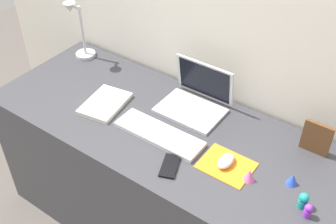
{
  "coord_description": "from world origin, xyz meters",
  "views": [
    {
      "loc": [
        0.83,
        -1.15,
        1.98
      ],
      "look_at": [
        0.01,
        0.0,
        0.83
      ],
      "focal_mm": 44.67,
      "sensor_mm": 36.0,
      "label": 1
    }
  ],
  "objects_px": {
    "laptop": "(197,97)",
    "toy_figurine_blue": "(292,179)",
    "picture_frame": "(316,138)",
    "toy_figurine_teal": "(303,200)",
    "notebook_pad": "(105,103)",
    "toy_figurine_purple": "(308,211)",
    "cell_phone": "(170,166)",
    "toy_figurine_pink": "(249,175)",
    "keyboard": "(159,134)",
    "mouse": "(226,161)",
    "desk_lamp": "(79,32)"
  },
  "relations": [
    {
      "from": "laptop",
      "to": "toy_figurine_blue",
      "type": "xyz_separation_m",
      "value": [
        0.56,
        -0.2,
        -0.03
      ]
    },
    {
      "from": "picture_frame",
      "to": "toy_figurine_teal",
      "type": "distance_m",
      "value": 0.31
    },
    {
      "from": "notebook_pad",
      "to": "toy_figurine_purple",
      "type": "height_order",
      "value": "toy_figurine_purple"
    },
    {
      "from": "cell_phone",
      "to": "notebook_pad",
      "type": "distance_m",
      "value": 0.51
    },
    {
      "from": "laptop",
      "to": "toy_figurine_purple",
      "type": "height_order",
      "value": "laptop"
    },
    {
      "from": "picture_frame",
      "to": "toy_figurine_pink",
      "type": "height_order",
      "value": "picture_frame"
    },
    {
      "from": "keyboard",
      "to": "toy_figurine_pink",
      "type": "height_order",
      "value": "toy_figurine_pink"
    },
    {
      "from": "toy_figurine_teal",
      "to": "toy_figurine_blue",
      "type": "xyz_separation_m",
      "value": [
        -0.07,
        0.08,
        -0.01
      ]
    },
    {
      "from": "keyboard",
      "to": "notebook_pad",
      "type": "xyz_separation_m",
      "value": [
        -0.34,
        0.03,
        0.0
      ]
    },
    {
      "from": "mouse",
      "to": "laptop",
      "type": "bearing_deg",
      "value": 139.77
    },
    {
      "from": "cell_phone",
      "to": "toy_figurine_blue",
      "type": "xyz_separation_m",
      "value": [
        0.44,
        0.2,
        0.02
      ]
    },
    {
      "from": "notebook_pad",
      "to": "toy_figurine_pink",
      "type": "height_order",
      "value": "toy_figurine_pink"
    },
    {
      "from": "mouse",
      "to": "toy_figurine_purple",
      "type": "height_order",
      "value": "toy_figurine_purple"
    },
    {
      "from": "notebook_pad",
      "to": "picture_frame",
      "type": "distance_m",
      "value": 0.97
    },
    {
      "from": "keyboard",
      "to": "picture_frame",
      "type": "relative_size",
      "value": 2.73
    },
    {
      "from": "toy_figurine_teal",
      "to": "picture_frame",
      "type": "bearing_deg",
      "value": 103.02
    },
    {
      "from": "laptop",
      "to": "toy_figurine_purple",
      "type": "bearing_deg",
      "value": -25.04
    },
    {
      "from": "toy_figurine_blue",
      "to": "notebook_pad",
      "type": "bearing_deg",
      "value": -176.96
    },
    {
      "from": "mouse",
      "to": "cell_phone",
      "type": "xyz_separation_m",
      "value": [
        -0.18,
        -0.14,
        -0.02
      ]
    },
    {
      "from": "notebook_pad",
      "to": "laptop",
      "type": "bearing_deg",
      "value": 25.25
    },
    {
      "from": "mouse",
      "to": "toy_figurine_blue",
      "type": "distance_m",
      "value": 0.27
    },
    {
      "from": "toy_figurine_teal",
      "to": "notebook_pad",
      "type": "bearing_deg",
      "value": 178.14
    },
    {
      "from": "cell_phone",
      "to": "toy_figurine_teal",
      "type": "height_order",
      "value": "toy_figurine_teal"
    },
    {
      "from": "toy_figurine_pink",
      "to": "desk_lamp",
      "type": "bearing_deg",
      "value": 166.67
    },
    {
      "from": "keyboard",
      "to": "toy_figurine_blue",
      "type": "height_order",
      "value": "toy_figurine_blue"
    },
    {
      "from": "laptop",
      "to": "toy_figurine_purple",
      "type": "distance_m",
      "value": 0.73
    },
    {
      "from": "picture_frame",
      "to": "toy_figurine_blue",
      "type": "bearing_deg",
      "value": -90.91
    },
    {
      "from": "mouse",
      "to": "desk_lamp",
      "type": "distance_m",
      "value": 1.1
    },
    {
      "from": "mouse",
      "to": "toy_figurine_pink",
      "type": "distance_m",
      "value": 0.12
    },
    {
      "from": "toy_figurine_teal",
      "to": "toy_figurine_pink",
      "type": "bearing_deg",
      "value": 179.31
    },
    {
      "from": "laptop",
      "to": "notebook_pad",
      "type": "xyz_separation_m",
      "value": [
        -0.36,
        -0.25,
        -0.04
      ]
    },
    {
      "from": "cell_phone",
      "to": "toy_figurine_purple",
      "type": "distance_m",
      "value": 0.55
    },
    {
      "from": "mouse",
      "to": "toy_figurine_pink",
      "type": "height_order",
      "value": "toy_figurine_pink"
    },
    {
      "from": "desk_lamp",
      "to": "toy_figurine_purple",
      "type": "xyz_separation_m",
      "value": [
        1.42,
        -0.31,
        -0.13
      ]
    },
    {
      "from": "picture_frame",
      "to": "toy_figurine_purple",
      "type": "distance_m",
      "value": 0.35
    },
    {
      "from": "notebook_pad",
      "to": "toy_figurine_purple",
      "type": "relative_size",
      "value": 4.04
    },
    {
      "from": "laptop",
      "to": "keyboard",
      "type": "bearing_deg",
      "value": -94.3
    },
    {
      "from": "cell_phone",
      "to": "toy_figurine_teal",
      "type": "distance_m",
      "value": 0.52
    },
    {
      "from": "keyboard",
      "to": "cell_phone",
      "type": "xyz_separation_m",
      "value": [
        0.15,
        -0.13,
        -0.01
      ]
    },
    {
      "from": "picture_frame",
      "to": "toy_figurine_teal",
      "type": "relative_size",
      "value": 2.27
    },
    {
      "from": "desk_lamp",
      "to": "toy_figurine_purple",
      "type": "height_order",
      "value": "desk_lamp"
    },
    {
      "from": "notebook_pad",
      "to": "mouse",
      "type": "bearing_deg",
      "value": -10.0
    },
    {
      "from": "toy_figurine_teal",
      "to": "toy_figurine_purple",
      "type": "relative_size",
      "value": 1.11
    },
    {
      "from": "cell_phone",
      "to": "toy_figurine_pink",
      "type": "xyz_separation_m",
      "value": [
        0.29,
        0.12,
        0.02
      ]
    },
    {
      "from": "laptop",
      "to": "cell_phone",
      "type": "bearing_deg",
      "value": -72.48
    },
    {
      "from": "toy_figurine_pink",
      "to": "toy_figurine_purple",
      "type": "distance_m",
      "value": 0.25
    },
    {
      "from": "keyboard",
      "to": "desk_lamp",
      "type": "xyz_separation_m",
      "value": [
        -0.73,
        0.27,
        0.15
      ]
    },
    {
      "from": "cell_phone",
      "to": "desk_lamp",
      "type": "height_order",
      "value": "desk_lamp"
    },
    {
      "from": "mouse",
      "to": "toy_figurine_teal",
      "type": "xyz_separation_m",
      "value": [
        0.33,
        -0.02,
        0.01
      ]
    },
    {
      "from": "toy_figurine_blue",
      "to": "toy_figurine_pink",
      "type": "distance_m",
      "value": 0.16
    }
  ]
}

